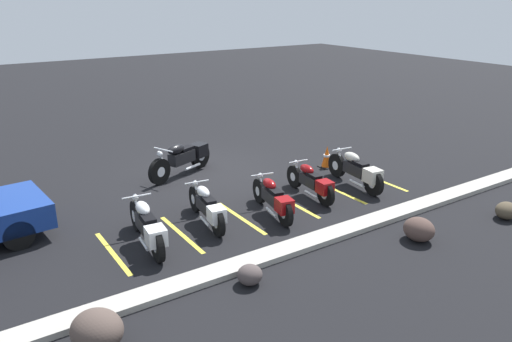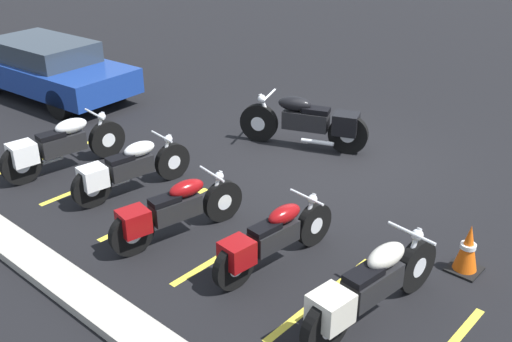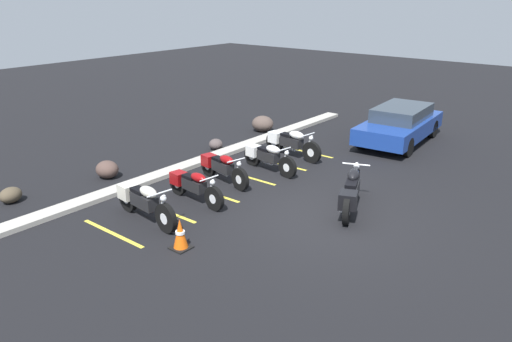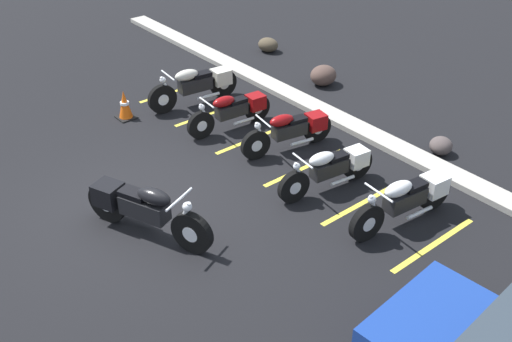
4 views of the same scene
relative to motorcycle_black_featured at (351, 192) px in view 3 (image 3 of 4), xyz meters
name	(u,v)px [view 3 (image 3 of 4)]	position (x,y,z in m)	size (l,w,h in m)	color
ground	(326,217)	(-0.68, 0.26, -0.52)	(60.00, 60.00, 0.00)	black
motorcycle_black_featured	(351,192)	(0.00, 0.00, 0.00)	(2.33, 1.15, 0.97)	black
parked_bike_0	(143,201)	(-3.48, 3.54, -0.04)	(0.68, 2.29, 0.90)	black
parked_bike_1	(193,185)	(-1.97, 3.44, -0.08)	(0.59, 2.06, 0.81)	black
parked_bike_2	(221,167)	(-0.50, 3.81, -0.08)	(0.73, 2.09, 0.83)	black
parked_bike_3	(267,156)	(1.04, 3.39, -0.08)	(0.66, 2.10, 0.83)	black
parked_bike_4	(290,142)	(2.58, 3.65, -0.04)	(0.67, 2.26, 0.89)	black
car_blue	(400,124)	(6.31, 1.57, 0.16)	(4.43, 2.13, 1.29)	black
concrete_curb	(178,169)	(-0.68, 5.44, -0.46)	(18.00, 0.50, 0.12)	#A8A399
landscape_rock_0	(11,195)	(-4.96, 6.97, -0.32)	(0.59, 0.48, 0.39)	#4C4131
landscape_rock_1	(263,124)	(4.42, 6.23, -0.21)	(0.82, 0.74, 0.60)	#4F4039
landscape_rock_2	(216,144)	(1.59, 6.02, -0.33)	(0.47, 0.45, 0.37)	#4B4140
landscape_rock_3	(107,169)	(-2.35, 6.57, -0.26)	(0.69, 0.62, 0.50)	#4D3A33
traffic_cone	(180,235)	(-3.90, 1.82, -0.20)	(0.40, 0.40, 0.67)	black
stall_line_0	(113,233)	(-4.39, 3.51, -0.51)	(0.10, 2.10, 0.00)	gold
stall_line_1	(165,211)	(-2.85, 3.51, -0.51)	(0.10, 2.10, 0.00)	gold
stall_line_2	(209,192)	(-1.31, 3.51, -0.51)	(0.10, 2.10, 0.00)	gold
stall_line_3	(246,177)	(0.23, 3.51, -0.51)	(0.10, 2.10, 0.00)	gold
stall_line_4	(278,163)	(1.77, 3.51, -0.51)	(0.10, 2.10, 0.00)	gold
stall_line_5	(306,152)	(3.31, 3.51, -0.51)	(0.10, 2.10, 0.00)	gold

